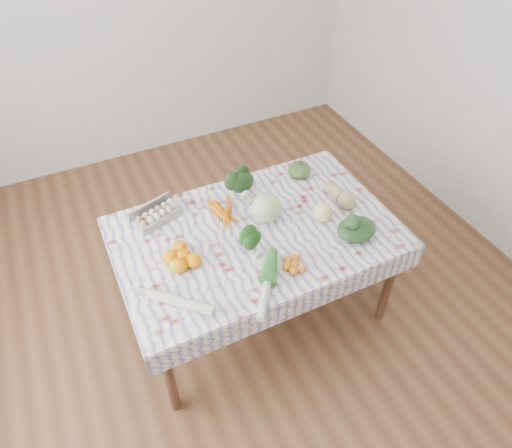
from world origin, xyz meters
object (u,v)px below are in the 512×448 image
object	(u,v)px
dining_table	(256,241)
kabocha_squash	(299,170)
grapefruit	(323,212)
cabbage	(266,208)
butternut_squash	(340,194)
egg_carton	(158,216)

from	to	relation	value
dining_table	kabocha_squash	world-z (taller)	kabocha_squash
dining_table	grapefruit	bearing A→B (deg)	-11.93
dining_table	cabbage	distance (m)	0.21
cabbage	butternut_squash	world-z (taller)	cabbage
dining_table	egg_carton	world-z (taller)	egg_carton
butternut_squash	grapefruit	xyz separation A→B (m)	(-0.19, -0.10, 0.00)
cabbage	grapefruit	size ratio (longest dim) A/B	1.51
dining_table	cabbage	bearing A→B (deg)	34.02
egg_carton	cabbage	bearing A→B (deg)	-42.26
kabocha_squash	cabbage	size ratio (longest dim) A/B	0.86
dining_table	grapefruit	size ratio (longest dim) A/B	13.29
egg_carton	grapefruit	bearing A→B (deg)	-43.34
butternut_squash	grapefruit	world-z (taller)	grapefruit
kabocha_squash	butternut_squash	size ratio (longest dim) A/B	0.64
kabocha_squash	cabbage	xyz separation A→B (m)	(-0.39, -0.28, 0.04)
dining_table	egg_carton	bearing A→B (deg)	145.81
butternut_squash	egg_carton	bearing A→B (deg)	159.33
kabocha_squash	grapefruit	bearing A→B (deg)	-101.57
cabbage	egg_carton	bearing A→B (deg)	155.96
egg_carton	kabocha_squash	size ratio (longest dim) A/B	1.87
egg_carton	butternut_squash	distance (m)	1.14
egg_carton	cabbage	size ratio (longest dim) A/B	1.61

